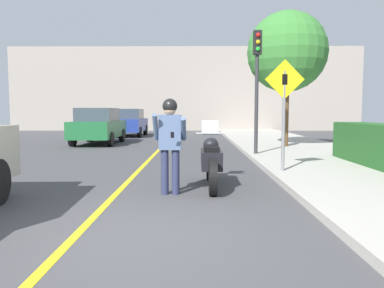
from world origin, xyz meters
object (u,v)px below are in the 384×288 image
object	(u,v)px
traffic_light	(257,69)
street_tree	(287,52)
parked_car_green	(99,126)
motorcycle	(211,161)
parked_car_blue	(129,122)
person_biker	(170,136)
crossing_sign	(284,104)

from	to	relation	value
traffic_light	street_tree	size ratio (longest dim) A/B	0.75
traffic_light	street_tree	bearing A→B (deg)	59.09
parked_car_green	motorcycle	bearing A→B (deg)	-63.96
motorcycle	street_tree	world-z (taller)	street_tree
parked_car_green	parked_car_blue	xyz separation A→B (m)	(0.43, 5.60, 0.00)
person_biker	parked_car_green	xyz separation A→B (m)	(-4.10, 10.73, -0.22)
motorcycle	parked_car_green	bearing A→B (deg)	116.04
crossing_sign	traffic_light	bearing A→B (deg)	90.92
crossing_sign	street_tree	bearing A→B (deg)	76.19
person_biker	street_tree	bearing A→B (deg)	63.74
motorcycle	crossing_sign	distance (m)	2.41
crossing_sign	person_biker	bearing A→B (deg)	-142.10
person_biker	parked_car_green	world-z (taller)	person_biker
motorcycle	street_tree	bearing A→B (deg)	66.34
motorcycle	street_tree	distance (m)	8.79
person_biker	traffic_light	xyz separation A→B (m)	(2.45, 5.54, 1.81)
person_biker	crossing_sign	bearing A→B (deg)	37.90
traffic_light	parked_car_green	distance (m)	8.60
traffic_light	street_tree	distance (m)	3.24
traffic_light	parked_car_green	world-z (taller)	traffic_light
parked_car_blue	crossing_sign	bearing A→B (deg)	-66.74
motorcycle	person_biker	xyz separation A→B (m)	(-0.78, -0.74, 0.56)
parked_car_green	street_tree	bearing A→B (deg)	-17.28
person_biker	parked_car_blue	bearing A→B (deg)	102.66
parked_car_green	crossing_sign	bearing A→B (deg)	-53.02
parked_car_blue	traffic_light	bearing A→B (deg)	-60.43
parked_car_blue	person_biker	bearing A→B (deg)	-77.34
traffic_light	parked_car_green	xyz separation A→B (m)	(-6.55, 5.19, -2.03)
motorcycle	traffic_light	size ratio (longest dim) A/B	0.59
person_biker	traffic_light	world-z (taller)	traffic_light
person_biker	parked_car_green	size ratio (longest dim) A/B	0.42
motorcycle	traffic_light	xyz separation A→B (m)	(1.67, 4.79, 2.37)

